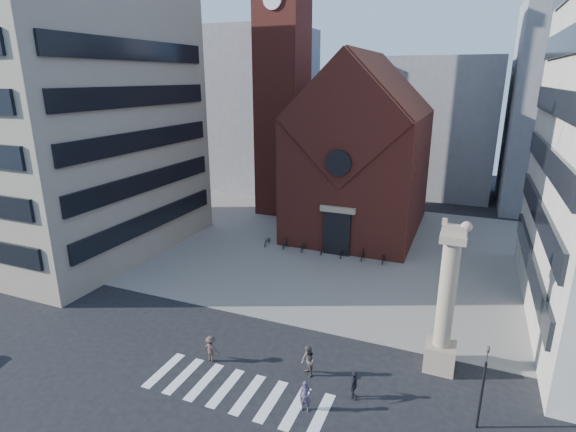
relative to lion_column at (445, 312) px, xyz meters
The scene contains 21 objects.
ground 11.01m from the lion_column, 163.32° to the right, with size 120.00×120.00×0.00m, color black.
piazza 19.18m from the lion_column, 122.03° to the left, with size 46.00×30.00×0.05m, color gray.
zebra_crossing 11.72m from the lion_column, 147.61° to the right, with size 10.20×3.20×0.01m, color white, non-canonical shape.
church 24.62m from the lion_column, 114.43° to the left, with size 12.00×16.65×18.00m.
campanile 34.29m from the lion_column, 128.68° to the left, with size 5.50×5.50×31.20m.
building_left 36.01m from the lion_column, 168.37° to the left, with size 18.00×20.00×26.00m, color gray.
bg_block_left 48.23m from the lion_column, 129.04° to the left, with size 16.00×14.00×22.00m, color gray.
bg_block_mid 42.55m from the lion_column, 95.45° to the left, with size 14.00×12.00×18.00m, color gray.
lion_column is the anchor object (origin of this frame).
traffic_light 4.62m from the lion_column, 63.54° to the right, with size 0.13×0.16×4.30m.
pedestrian_0 8.67m from the lion_column, 133.86° to the right, with size 0.58×0.38×1.59m, color #393346.
pedestrian_1 7.78m from the lion_column, 152.26° to the right, with size 0.86×0.67×1.78m, color #534642.
pedestrian_2 6.28m from the lion_column, 131.76° to the right, with size 0.91×0.38×1.55m, color #24242B.
pedestrian_3 13.04m from the lion_column, 160.64° to the right, with size 1.01×0.58×1.57m, color #41322B.
scooter_0 21.75m from the lion_column, 141.08° to the left, with size 0.57×1.62×0.85m, color black.
scooter_1 20.36m from the lion_column, 137.78° to the left, with size 0.45×1.58×0.95m, color black.
scooter_2 19.05m from the lion_column, 134.00° to the left, with size 0.57×1.62×0.85m, color black.
scooter_3 17.83m from the lion_column, 129.67° to the left, with size 0.45×1.58×0.95m, color black.
scooter_4 16.74m from the lion_column, 124.72° to the left, with size 0.57×1.62×0.85m, color black.
scooter_5 15.77m from the lion_column, 119.10° to the left, with size 0.45×1.58×0.95m, color black.
scooter_6 14.98m from the lion_column, 112.79° to the left, with size 0.57×1.62×0.85m, color black.
Camera 1 is at (10.37, -19.94, 15.47)m, focal length 28.00 mm.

